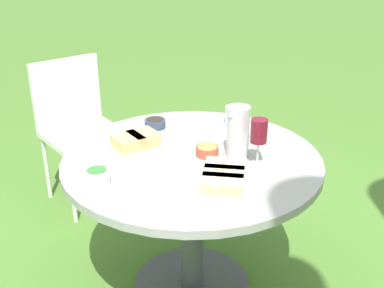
# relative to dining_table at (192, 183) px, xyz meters

# --- Properties ---
(ground_plane) EXTENTS (40.00, 40.00, 0.00)m
(ground_plane) POSITION_rel_dining_table_xyz_m (0.00, 0.00, -0.58)
(ground_plane) COLOR #4C7A2D
(dining_table) EXTENTS (1.13, 1.13, 0.71)m
(dining_table) POSITION_rel_dining_table_xyz_m (0.00, 0.00, 0.00)
(dining_table) COLOR #4C4C51
(dining_table) RESTS_ON ground_plane
(chair_near_left) EXTENTS (0.47, 0.45, 0.89)m
(chair_near_left) POSITION_rel_dining_table_xyz_m (-0.08, -1.14, -0.05)
(chair_near_left) COLOR white
(chair_near_left) RESTS_ON ground_plane
(water_pitcher) EXTENTS (0.10, 0.10, 0.23)m
(water_pitcher) POSITION_rel_dining_table_xyz_m (-0.15, 0.12, 0.24)
(water_pitcher) COLOR silver
(water_pitcher) RESTS_ON dining_table
(wine_glass) EXTENTS (0.07, 0.07, 0.20)m
(wine_glass) POSITION_rel_dining_table_xyz_m (-0.15, 0.24, 0.28)
(wine_glass) COLOR silver
(wine_glass) RESTS_ON dining_table
(platter_bread_main) EXTENTS (0.38, 0.37, 0.07)m
(platter_bread_main) POSITION_rel_dining_table_xyz_m (0.09, 0.28, 0.16)
(platter_bread_main) COLOR white
(platter_bread_main) RESTS_ON dining_table
(platter_charcuterie) EXTENTS (0.36, 0.23, 0.08)m
(platter_charcuterie) POSITION_rel_dining_table_xyz_m (0.16, -0.21, 0.16)
(platter_charcuterie) COLOR white
(platter_charcuterie) RESTS_ON dining_table
(bowl_fries) EXTENTS (0.10, 0.10, 0.04)m
(bowl_fries) POSITION_rel_dining_table_xyz_m (-0.06, 0.04, 0.15)
(bowl_fries) COLOR #B74733
(bowl_fries) RESTS_ON dining_table
(bowl_salad) EXTENTS (0.09, 0.09, 0.07)m
(bowl_salad) POSITION_rel_dining_table_xyz_m (0.44, -0.06, 0.17)
(bowl_salad) COLOR white
(bowl_salad) RESTS_ON dining_table
(bowl_olives) EXTENTS (0.10, 0.10, 0.04)m
(bowl_olives) POSITION_rel_dining_table_xyz_m (-0.09, -0.37, 0.16)
(bowl_olives) COLOR #334256
(bowl_olives) RESTS_ON dining_table
(cup_water_near) EXTENTS (0.07, 0.07, 0.09)m
(cup_water_near) POSITION_rel_dining_table_xyz_m (-0.40, -0.14, 0.18)
(cup_water_near) COLOR silver
(cup_water_near) RESTS_ON dining_table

